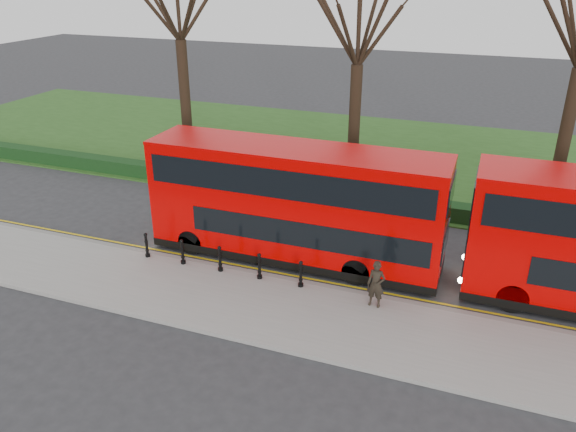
% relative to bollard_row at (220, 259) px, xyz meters
% --- Properties ---
extents(ground, '(120.00, 120.00, 0.00)m').
position_rel_bollard_row_xyz_m(ground, '(0.25, 1.35, -0.65)').
color(ground, '#28282B').
rests_on(ground, ground).
extents(pavement, '(60.00, 4.00, 0.15)m').
position_rel_bollard_row_xyz_m(pavement, '(0.25, -1.65, -0.57)').
color(pavement, gray).
rests_on(pavement, ground).
extents(kerb, '(60.00, 0.25, 0.16)m').
position_rel_bollard_row_xyz_m(kerb, '(0.25, 0.35, -0.57)').
color(kerb, slate).
rests_on(kerb, ground).
extents(grass_verge, '(60.00, 18.00, 0.06)m').
position_rel_bollard_row_xyz_m(grass_verge, '(0.25, 16.35, -0.62)').
color(grass_verge, '#254B19').
rests_on(grass_verge, ground).
extents(hedge, '(60.00, 0.90, 0.80)m').
position_rel_bollard_row_xyz_m(hedge, '(0.25, 8.15, -0.25)').
color(hedge, black).
rests_on(hedge, ground).
extents(yellow_line_outer, '(60.00, 0.10, 0.01)m').
position_rel_bollard_row_xyz_m(yellow_line_outer, '(0.25, 0.65, -0.64)').
color(yellow_line_outer, yellow).
rests_on(yellow_line_outer, ground).
extents(yellow_line_inner, '(60.00, 0.10, 0.01)m').
position_rel_bollard_row_xyz_m(yellow_line_inner, '(0.25, 0.85, -0.64)').
color(yellow_line_inner, yellow).
rests_on(yellow_line_inner, ground).
extents(tree_mid, '(7.32, 7.32, 11.44)m').
position_rel_bollard_row_xyz_m(tree_mid, '(2.25, 11.35, 7.67)').
color(tree_mid, black).
rests_on(tree_mid, ground).
extents(bollard_row, '(6.68, 0.15, 1.00)m').
position_rel_bollard_row_xyz_m(bollard_row, '(0.00, 0.00, 0.00)').
color(bollard_row, black).
rests_on(bollard_row, pavement).
extents(bus_lead, '(11.63, 2.67, 4.63)m').
position_rel_bollard_row_xyz_m(bus_lead, '(2.20, 2.30, 1.68)').
color(bus_lead, '#BF0000').
rests_on(bus_lead, ground).
extents(pedestrian, '(0.65, 0.46, 1.70)m').
position_rel_bollard_row_xyz_m(pedestrian, '(6.07, -0.30, 0.35)').
color(pedestrian, black).
rests_on(pedestrian, pavement).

